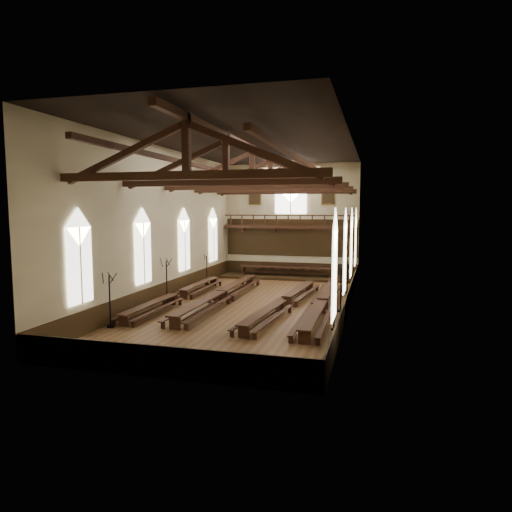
# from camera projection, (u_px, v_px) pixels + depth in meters

# --- Properties ---
(ground) EXTENTS (26.00, 26.00, 0.00)m
(ground) POSITION_uv_depth(u_px,v_px,m) (252.00, 305.00, 28.83)
(ground) COLOR brown
(ground) RESTS_ON ground
(room_walls) EXTENTS (26.00, 26.00, 26.00)m
(room_walls) POSITION_uv_depth(u_px,v_px,m) (252.00, 202.00, 28.16)
(room_walls) COLOR beige
(room_walls) RESTS_ON ground
(wainscot_band) EXTENTS (12.00, 26.00, 1.20)m
(wainscot_band) POSITION_uv_depth(u_px,v_px,m) (252.00, 295.00, 28.77)
(wainscot_band) COLOR #32200F
(wainscot_band) RESTS_ON ground
(side_windows) EXTENTS (11.85, 19.80, 4.50)m
(side_windows) POSITION_uv_depth(u_px,v_px,m) (252.00, 246.00, 28.44)
(side_windows) COLOR silver
(side_windows) RESTS_ON room_walls
(end_window) EXTENTS (2.80, 0.12, 3.80)m
(end_window) POSITION_uv_depth(u_px,v_px,m) (291.00, 195.00, 40.47)
(end_window) COLOR white
(end_window) RESTS_ON room_walls
(minstrels_gallery) EXTENTS (11.80, 1.24, 3.70)m
(minstrels_gallery) POSITION_uv_depth(u_px,v_px,m) (290.00, 233.00, 40.59)
(minstrels_gallery) COLOR #371911
(minstrels_gallery) RESTS_ON room_walls
(portraits) EXTENTS (7.75, 0.09, 1.45)m
(portraits) POSITION_uv_depth(u_px,v_px,m) (291.00, 197.00, 40.49)
(portraits) COLOR brown
(portraits) RESTS_ON room_walls
(roof_trusses) EXTENTS (11.70, 25.70, 2.80)m
(roof_trusses) POSITION_uv_depth(u_px,v_px,m) (252.00, 173.00, 27.97)
(roof_trusses) COLOR #371911
(roof_trusses) RESTS_ON room_walls
(refectory_row_a) EXTENTS (1.40, 13.61, 0.66)m
(refectory_row_a) POSITION_uv_depth(u_px,v_px,m) (178.00, 294.00, 29.67)
(refectory_row_a) COLOR #371911
(refectory_row_a) RESTS_ON ground
(refectory_row_b) EXTENTS (1.57, 14.56, 0.77)m
(refectory_row_b) POSITION_uv_depth(u_px,v_px,m) (221.00, 294.00, 29.48)
(refectory_row_b) COLOR #371911
(refectory_row_b) RESTS_ON ground
(refectory_row_c) EXTENTS (1.97, 13.94, 0.69)m
(refectory_row_c) POSITION_uv_depth(u_px,v_px,m) (284.00, 301.00, 27.49)
(refectory_row_c) COLOR #371911
(refectory_row_c) RESTS_ON ground
(refectory_row_d) EXTENTS (1.51, 14.26, 0.73)m
(refectory_row_d) POSITION_uv_depth(u_px,v_px,m) (322.00, 302.00, 26.90)
(refectory_row_d) COLOR #371911
(refectory_row_d) RESTS_ON ground
(dais) EXTENTS (11.40, 3.10, 0.21)m
(dais) POSITION_uv_depth(u_px,v_px,m) (286.00, 277.00, 39.81)
(dais) COLOR #32200F
(dais) RESTS_ON ground
(high_table) EXTENTS (8.23, 0.93, 0.77)m
(high_table) POSITION_uv_depth(u_px,v_px,m) (286.00, 268.00, 39.73)
(high_table) COLOR #371911
(high_table) RESTS_ON dais
(high_chairs) EXTENTS (5.90, 0.50, 1.06)m
(high_chairs) POSITION_uv_depth(u_px,v_px,m) (287.00, 268.00, 40.51)
(high_chairs) COLOR #371911
(high_chairs) RESTS_ON dais
(candelabrum_left_near) EXTENTS (0.83, 0.86, 2.84)m
(candelabrum_left_near) POSITION_uv_depth(u_px,v_px,m) (110.00, 311.00, 23.24)
(candelabrum_left_near) COLOR black
(candelabrum_left_near) RESTS_ON ground
(candelabrum_left_mid) EXTENTS (0.87, 0.81, 2.88)m
(candelabrum_left_mid) POSITION_uv_depth(u_px,v_px,m) (167.00, 289.00, 29.49)
(candelabrum_left_mid) COLOR black
(candelabrum_left_mid) RESTS_ON ground
(candelabrum_left_far) EXTENTS (0.69, 0.74, 2.43)m
(candelabrum_left_far) POSITION_uv_depth(u_px,v_px,m) (207.00, 275.00, 36.41)
(candelabrum_left_far) COLOR black
(candelabrum_left_far) RESTS_ON ground
(candelabrum_right_near) EXTENTS (0.65, 0.69, 2.29)m
(candelabrum_right_near) POSITION_uv_depth(u_px,v_px,m) (334.00, 316.00, 22.80)
(candelabrum_right_near) COLOR black
(candelabrum_right_near) RESTS_ON ground
(candelabrum_right_mid) EXTENTS (0.79, 0.83, 2.74)m
(candelabrum_right_mid) POSITION_uv_depth(u_px,v_px,m) (341.00, 298.00, 26.77)
(candelabrum_right_mid) COLOR black
(candelabrum_right_mid) RESTS_ON ground
(candelabrum_right_far) EXTENTS (0.73, 0.81, 2.63)m
(candelabrum_right_far) POSITION_uv_depth(u_px,v_px,m) (347.00, 282.00, 32.73)
(candelabrum_right_far) COLOR black
(candelabrum_right_far) RESTS_ON ground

